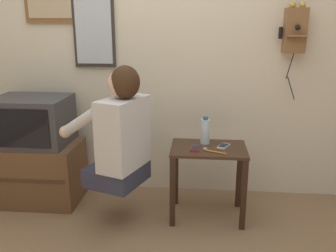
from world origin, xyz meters
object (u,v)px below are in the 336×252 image
at_px(person, 120,132).
at_px(cell_phone_held, 195,148).
at_px(cell_phone_spare, 224,146).
at_px(wall_phone_antique, 295,30).
at_px(water_bottle, 205,131).
at_px(television, 32,121).
at_px(wall_mirror, 94,30).
at_px(toothbrush, 213,151).

distance_m(person, cell_phone_held, 0.57).
distance_m(person, cell_phone_spare, 0.79).
distance_m(wall_phone_antique, water_bottle, 1.06).
bearing_deg(cell_phone_held, water_bottle, 68.68).
xyz_separation_m(wall_phone_antique, water_bottle, (-0.68, -0.31, -0.75)).
distance_m(cell_phone_held, cell_phone_spare, 0.22).
height_order(person, television, person).
height_order(television, cell_phone_spare, television).
bearing_deg(water_bottle, wall_phone_antique, 24.63).
xyz_separation_m(person, cell_phone_spare, (0.75, 0.19, -0.15)).
relative_size(wall_mirror, cell_phone_held, 4.69).
bearing_deg(wall_mirror, cell_phone_held, -29.45).
height_order(person, wall_phone_antique, wall_phone_antique).
relative_size(wall_phone_antique, water_bottle, 3.55).
bearing_deg(wall_phone_antique, toothbrush, -140.86).
xyz_separation_m(water_bottle, toothbrush, (0.06, -0.19, -0.09)).
relative_size(television, toothbrush, 3.57).
bearing_deg(cell_phone_held, wall_mirror, 156.27).
distance_m(television, cell_phone_held, 1.37).
bearing_deg(wall_mirror, person, -61.18).
height_order(cell_phone_held, toothbrush, toothbrush).
distance_m(wall_phone_antique, cell_phone_spare, 1.07).
bearing_deg(water_bottle, wall_mirror, 159.49).
bearing_deg(person, cell_phone_spare, -55.63).
relative_size(television, wall_phone_antique, 0.78).
bearing_deg(toothbrush, television, 104.25).
bearing_deg(wall_mirror, television, -148.10).
xyz_separation_m(person, television, (-0.81, 0.31, -0.02)).
distance_m(television, wall_phone_antique, 2.24).
relative_size(cell_phone_held, water_bottle, 0.60).
height_order(water_bottle, toothbrush, water_bottle).
bearing_deg(wall_phone_antique, television, -173.08).
bearing_deg(television, toothbrush, -9.65).
distance_m(person, toothbrush, 0.69).
height_order(television, cell_phone_held, television).
bearing_deg(person, cell_phone_held, -57.33).
xyz_separation_m(wall_mirror, cell_phone_spare, (1.09, -0.42, -0.84)).
xyz_separation_m(wall_mirror, cell_phone_held, (0.87, -0.49, -0.84)).
xyz_separation_m(person, water_bottle, (0.61, 0.26, -0.05)).
bearing_deg(person, wall_mirror, 49.22).
bearing_deg(wall_phone_antique, cell_phone_spare, -144.66).
xyz_separation_m(wall_phone_antique, toothbrush, (-0.62, -0.51, -0.85)).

